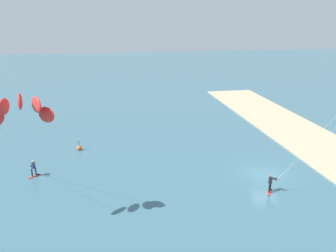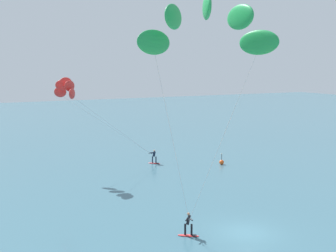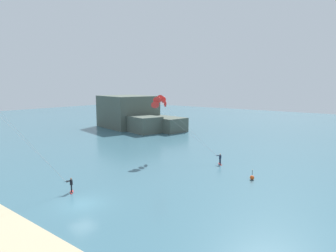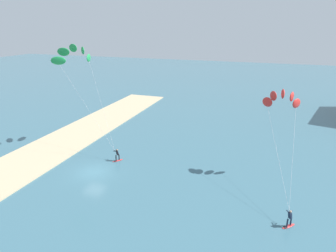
# 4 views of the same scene
# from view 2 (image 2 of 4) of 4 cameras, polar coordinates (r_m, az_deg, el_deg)

# --- Properties ---
(ground_plane) EXTENTS (240.00, 240.00, 0.00)m
(ground_plane) POSITION_cam_2_polar(r_m,az_deg,el_deg) (31.74, 10.11, -13.63)
(ground_plane) COLOR #386070
(kitesurfer_nearshore) EXTENTS (7.58, 10.63, 14.70)m
(kitesurfer_nearshore) POSITION_cam_2_polar(r_m,az_deg,el_deg) (20.02, 4.97, 11.65)
(kitesurfer_nearshore) COLOR red
(kitesurfer_nearshore) RESTS_ON ground
(kitesurfer_mid_water) EXTENTS (12.18, 4.37, 10.40)m
(kitesurfer_mid_water) POSITION_cam_2_polar(r_m,az_deg,el_deg) (45.98, -12.59, 4.36)
(kitesurfer_mid_water) COLOR red
(kitesurfer_mid_water) RESTS_ON ground
(marker_buoy) EXTENTS (0.56, 0.56, 1.38)m
(marker_buoy) POSITION_cam_2_polar(r_m,az_deg,el_deg) (51.77, 7.04, -4.72)
(marker_buoy) COLOR #EA5119
(marker_buoy) RESTS_ON ground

